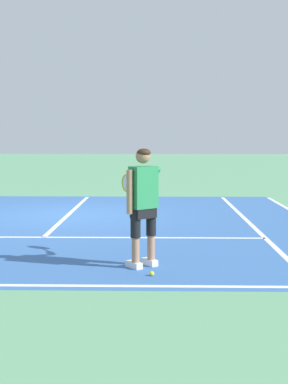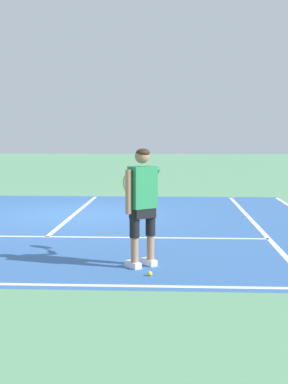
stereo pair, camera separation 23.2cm
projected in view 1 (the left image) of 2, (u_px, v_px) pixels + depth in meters
ground_plane at (68, 215)px, 12.73m from camera, size 80.00×80.00×0.00m
court_inner_surface at (59, 223)px, 11.59m from camera, size 10.98×9.99×0.00m
line_service at (44, 237)px, 9.99m from camera, size 8.23×0.10×0.01m
line_centre_service at (71, 212)px, 13.17m from camera, size 0.10×6.40×0.01m
line_singles_right at (250, 224)px, 11.50m from camera, size 0.10×9.59×0.01m
tennis_player at (143, 199)px, 7.69m from camera, size 0.65×1.20×1.71m
tennis_ball_near_feet at (152, 274)px, 7.27m from camera, size 0.07×0.07×0.07m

